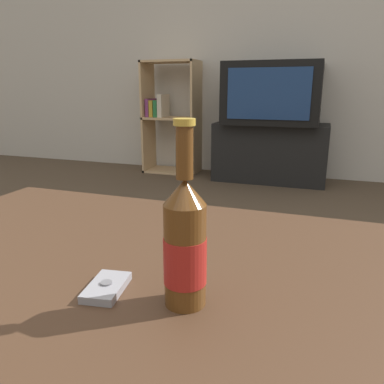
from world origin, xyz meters
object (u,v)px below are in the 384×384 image
object	(u,v)px
television	(273,93)
bookshelf	(169,116)
beer_bottle	(185,244)
cell_phone	(107,287)
tv_stand	(270,152)

from	to	relation	value
television	bookshelf	world-z (taller)	bookshelf
beer_bottle	cell_phone	bearing A→B (deg)	-175.89
television	beer_bottle	xyz separation A→B (m)	(0.24, -2.81, -0.19)
television	cell_phone	xyz separation A→B (m)	(0.10, -2.82, -0.29)
television	bookshelf	xyz separation A→B (m)	(-0.99, 0.07, -0.21)
beer_bottle	television	bearing A→B (deg)	94.84
tv_stand	cell_phone	world-z (taller)	tv_stand
bookshelf	cell_phone	bearing A→B (deg)	-69.43
television	bookshelf	bearing A→B (deg)	176.17
tv_stand	bookshelf	size ratio (longest dim) A/B	0.92
television	cell_phone	bearing A→B (deg)	-88.02
cell_phone	tv_stand	bearing A→B (deg)	83.18
tv_stand	television	world-z (taller)	television
cell_phone	television	bearing A→B (deg)	83.19
tv_stand	cell_phone	distance (m)	2.84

